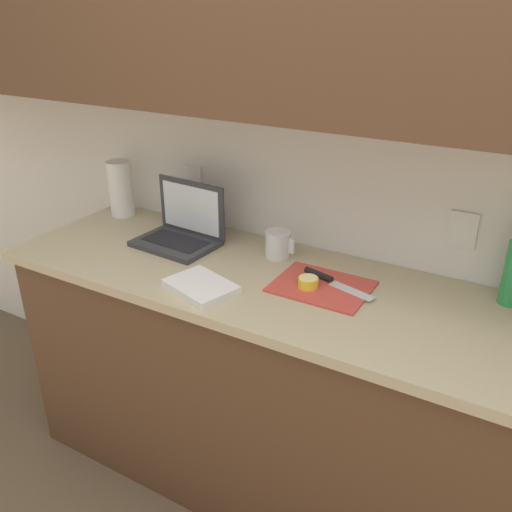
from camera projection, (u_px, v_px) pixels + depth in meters
ground_plane at (340, 508)px, 2.07m from camera, size 12.00×12.00×0.00m
wall_back at (406, 75)px, 1.59m from camera, size 5.20×0.38×2.60m
counter_unit at (355, 415)px, 1.86m from camera, size 2.58×0.63×0.91m
laptop at (182, 229)px, 2.08m from camera, size 0.32×0.24×0.23m
cutting_board at (322, 286)px, 1.77m from camera, size 0.31×0.24×0.01m
knife at (326, 278)px, 1.79m from camera, size 0.27×0.10×0.02m
lemon_half_cut at (308, 282)px, 1.75m from camera, size 0.07×0.07×0.03m
measuring_cup at (278, 244)px, 1.96m from camera, size 0.11×0.09×0.10m
paper_towel_roll at (121, 188)px, 2.33m from camera, size 0.10×0.10×0.24m
dish_towel at (201, 286)px, 1.75m from camera, size 0.26×0.22×0.02m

